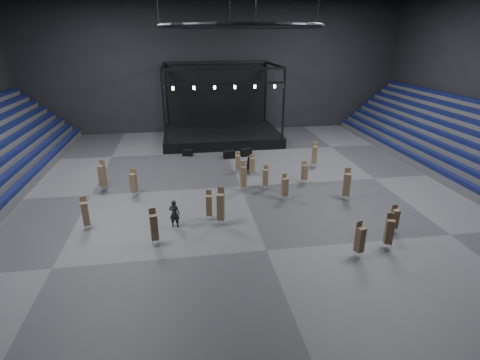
{
  "coord_description": "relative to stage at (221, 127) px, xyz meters",
  "views": [
    {
      "loc": [
        -4.67,
        -29.9,
        12.45
      ],
      "look_at": [
        -0.34,
        -2.0,
        1.4
      ],
      "focal_mm": 28.0,
      "sensor_mm": 36.0,
      "label": 1
    }
  ],
  "objects": [
    {
      "name": "floor",
      "position": [
        -0.0,
        -16.24,
        -1.45
      ],
      "size": [
        50.0,
        50.0,
        0.0
      ],
      "primitive_type": "plane",
      "color": "#4A4A4D",
      "rests_on": "ground"
    },
    {
      "name": "wall_back",
      "position": [
        -0.0,
        4.76,
        7.55
      ],
      "size": [
        50.0,
        0.2,
        18.0
      ],
      "primitive_type": "cube",
      "color": "black",
      "rests_on": "ground"
    },
    {
      "name": "wall_front",
      "position": [
        -0.0,
        -37.24,
        7.55
      ],
      "size": [
        50.0,
        0.2,
        18.0
      ],
      "primitive_type": "cube",
      "color": "black",
      "rests_on": "ground"
    },
    {
      "name": "bleachers_right",
      "position": [
        22.94,
        -16.24,
        0.28
      ],
      "size": [
        7.2,
        40.0,
        6.4
      ],
      "color": "#4D4D4F",
      "rests_on": "floor"
    },
    {
      "name": "stage",
      "position": [
        0.0,
        0.0,
        0.0
      ],
      "size": [
        14.0,
        10.0,
        9.2
      ],
      "color": "black",
      "rests_on": "floor"
    },
    {
      "name": "truss_ring",
      "position": [
        -0.0,
        -16.24,
        11.55
      ],
      "size": [
        12.3,
        12.3,
        5.15
      ],
      "color": "black",
      "rests_on": "ceiling"
    },
    {
      "name": "flight_case_left",
      "position": [
        -4.35,
        -6.6,
        -1.1
      ],
      "size": [
        1.16,
        0.77,
        0.71
      ],
      "primitive_type": "cube",
      "rotation": [
        0.0,
        0.0,
        -0.25
      ],
      "color": "black",
      "rests_on": "floor"
    },
    {
      "name": "flight_case_mid",
      "position": [
        0.04,
        -8.13,
        -1.05
      ],
      "size": [
        1.26,
        0.72,
        0.81
      ],
      "primitive_type": "cube",
      "rotation": [
        0.0,
        0.0,
        0.09
      ],
      "color": "black",
      "rests_on": "floor"
    },
    {
      "name": "flight_case_right",
      "position": [
        1.98,
        -7.58,
        -1.05
      ],
      "size": [
        1.35,
        1.01,
        0.81
      ],
      "primitive_type": "cube",
      "rotation": [
        0.0,
        0.0,
        0.38
      ],
      "color": "black",
      "rests_on": "floor"
    },
    {
      "name": "chair_stack_0",
      "position": [
        5.75,
        -16.28,
        -0.39
      ],
      "size": [
        0.49,
        0.49,
        2.02
      ],
      "rotation": [
        0.0,
        0.0,
        0.16
      ],
      "color": "silver",
      "rests_on": "floor"
    },
    {
      "name": "chair_stack_1",
      "position": [
        0.11,
        -17.2,
        -0.13
      ],
      "size": [
        0.48,
        0.48,
        2.61
      ],
      "rotation": [
        0.0,
        0.0,
        0.06
      ],
      "color": "silver",
      "rests_on": "floor"
    },
    {
      "name": "chair_stack_2",
      "position": [
        -2.41,
        -22.94,
        -0.05
      ],
      "size": [
        0.59,
        0.59,
        2.77
      ],
      "rotation": [
        0.0,
        0.0,
        -0.28
      ],
      "color": "silver",
      "rests_on": "floor"
    },
    {
      "name": "chair_stack_3",
      "position": [
        -8.89,
        -16.98,
        -0.22
      ],
      "size": [
        0.57,
        0.57,
        2.36
      ],
      "rotation": [
        0.0,
        0.0,
        -0.23
      ],
      "color": "silver",
      "rests_on": "floor"
    },
    {
      "name": "chair_stack_4",
      "position": [
        -3.16,
        -22.05,
        -0.3
      ],
      "size": [
        0.45,
        0.45,
        2.23
      ],
      "rotation": [
        0.0,
        0.0,
        -0.08
      ],
      "color": "silver",
      "rests_on": "floor"
    },
    {
      "name": "chair_stack_5",
      "position": [
        -11.61,
        -15.29,
        -0.09
      ],
      "size": [
        0.63,
        0.63,
        2.69
      ],
      "rotation": [
        0.0,
        0.0,
        -0.42
      ],
      "color": "silver",
      "rests_on": "floor"
    },
    {
      "name": "chair_stack_6",
      "position": [
        7.46,
        -27.6,
        -0.24
      ],
      "size": [
        0.57,
        0.57,
        2.34
      ],
      "rotation": [
        0.0,
        0.0,
        -0.3
      ],
      "color": "silver",
      "rests_on": "floor"
    },
    {
      "name": "chair_stack_7",
      "position": [
        5.26,
        -28.23,
        -0.26
      ],
      "size": [
        0.57,
        0.57,
        2.32
      ],
      "rotation": [
        0.0,
        0.0,
        0.36
      ],
      "color": "silver",
      "rests_on": "floor"
    },
    {
      "name": "chair_stack_8",
      "position": [
        8.05,
        -12.3,
        -0.12
      ],
      "size": [
        0.59,
        0.59,
        2.6
      ],
      "rotation": [
        0.0,
        0.0,
        -0.26
      ],
      "color": "silver",
      "rests_on": "floor"
    },
    {
      "name": "chair_stack_9",
      "position": [
        3.06,
        -19.55,
        -0.31
      ],
      "size": [
        0.51,
        0.51,
        2.2
      ],
      "rotation": [
        0.0,
        0.0,
        0.2
      ],
      "color": "silver",
      "rests_on": "floor"
    },
    {
      "name": "chair_stack_10",
      "position": [
        8.9,
        -25.77,
        -0.42
      ],
      "size": [
        0.46,
        0.46,
        1.95
      ],
      "rotation": [
        0.0,
        0.0,
        0.1
      ],
      "color": "silver",
      "rests_on": "floor"
    },
    {
      "name": "chair_stack_11",
      "position": [
        -11.5,
        -22.21,
        -0.24
      ],
      "size": [
        0.53,
        0.53,
        2.38
      ],
      "rotation": [
        0.0,
        0.0,
        0.27
      ],
      "color": "silver",
      "rests_on": "floor"
    },
    {
      "name": "chair_stack_12",
      "position": [
        0.31,
        -12.71,
        -0.36
      ],
      "size": [
        0.52,
        0.52,
        2.05
      ],
      "rotation": [
        0.0,
        0.0,
        -0.17
      ],
      "color": "silver",
      "rests_on": "floor"
    },
    {
      "name": "chair_stack_13",
      "position": [
        1.51,
        -13.63,
        -0.4
      ],
      "size": [
        0.45,
        0.45,
        2.0
      ],
      "rotation": [
        0.0,
        0.0,
        0.1
      ],
      "color": "silver",
      "rests_on": "floor"
    },
    {
      "name": "chair_stack_14",
      "position": [
        2.02,
        -17.17,
        -0.34
      ],
      "size": [
        0.56,
        0.56,
        2.12
      ],
      "rotation": [
        0.0,
        0.0,
        -0.36
      ],
      "color": "silver",
      "rests_on": "floor"
    },
    {
      "name": "chair_stack_15",
      "position": [
        -6.81,
        -24.94,
        -0.19
      ],
      "size": [
        0.53,
        0.53,
        2.47
      ],
      "rotation": [
        0.0,
        0.0,
        0.23
      ],
      "color": "silver",
      "rests_on": "floor"
    },
    {
      "name": "chair_stack_16",
      "position": [
        7.91,
        -20.29,
        -0.08
      ],
      "size": [
        0.63,
        0.63,
        2.67
      ],
      "rotation": [
        0.0,
        0.0,
        -0.29
      ],
      "color": "silver",
      "rests_on": "floor"
    },
    {
      "name": "man_center",
      "position": [
        -5.58,
        -22.77,
        -0.45
      ],
      "size": [
        0.84,
        0.67,
        2.0
      ],
      "primitive_type": "imported",
      "rotation": [
        0.0,
        0.0,
        2.85
      ],
      "color": "black",
      "rests_on": "floor"
    },
    {
      "name": "crew_member",
      "position": [
        1.38,
        -13.03,
        -0.61
      ],
      "size": [
        0.77,
        0.92,
        1.67
      ],
      "primitive_type": "imported",
      "rotation": [
        0.0,
        0.0,
        1.38
      ],
      "color": "black",
      "rests_on": "floor"
    }
  ]
}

